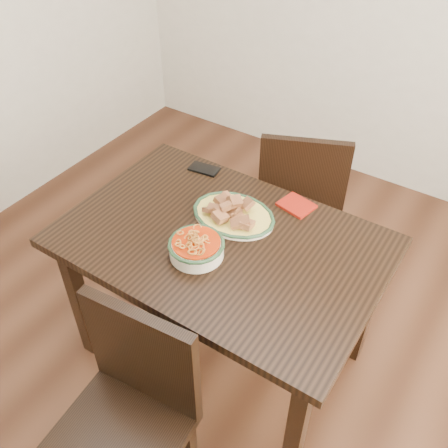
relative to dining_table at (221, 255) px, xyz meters
The scene contains 8 objects.
floor 0.66m from the dining_table, 124.15° to the left, with size 3.50×3.50×0.00m, color #3A1F12.
dining_table is the anchor object (origin of this frame).
chair_far 0.74m from the dining_table, 89.52° to the left, with size 0.55×0.55×0.89m.
chair_near 0.67m from the dining_table, 84.84° to the right, with size 0.46×0.46×0.89m.
fish_plate 0.19m from the dining_table, 102.12° to the left, with size 0.35×0.27×0.11m.
noodle_bowl 0.19m from the dining_table, 102.31° to the right, with size 0.22×0.22×0.08m.
smartphone 0.48m from the dining_table, 133.20° to the left, with size 0.14×0.07×0.01m, color black.
napkin 0.39m from the dining_table, 65.42° to the left, with size 0.14×0.11×0.01m, color maroon.
Camera 1 is at (0.83, -1.24, 2.08)m, focal length 40.00 mm.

